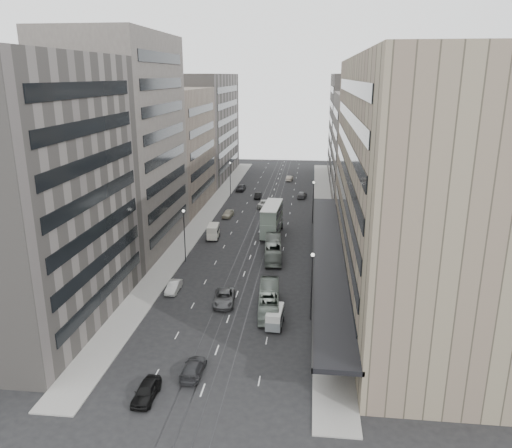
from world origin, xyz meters
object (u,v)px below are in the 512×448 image
at_px(bus_far, 273,249).
at_px(panel_van, 213,231).
at_px(double_decker, 272,219).
at_px(pedestrian, 325,337).
at_px(bus_near, 269,300).
at_px(sedan_1, 174,287).
at_px(sedan_2, 224,298).
at_px(sedan_0, 146,391).
at_px(vw_microbus, 275,317).

bearing_deg(bus_far, panel_van, -41.60).
height_order(double_decker, pedestrian, double_decker).
relative_size(bus_near, sedan_1, 2.46).
bearing_deg(sedan_2, bus_near, -18.21).
bearing_deg(pedestrian, bus_far, -87.60).
bearing_deg(bus_near, bus_far, -91.12).
bearing_deg(pedestrian, panel_van, -75.20).
distance_m(bus_far, sedan_2, 17.65).
xyz_separation_m(bus_near, double_decker, (-2.18, 30.18, 1.61)).
distance_m(bus_far, pedestrian, 26.86).
height_order(double_decker, sedan_2, double_decker).
relative_size(bus_near, pedestrian, 6.02).
xyz_separation_m(bus_near, sedan_1, (-13.10, 4.15, -0.73)).
bearing_deg(panel_van, sedan_1, -96.33).
height_order(sedan_1, sedan_2, sedan_2).
xyz_separation_m(bus_near, pedestrian, (6.61, -7.48, -0.42)).
relative_size(bus_near, sedan_2, 1.84).
distance_m(bus_near, sedan_2, 5.96).
relative_size(panel_van, sedan_2, 0.75).
relative_size(bus_far, sedan_0, 2.40).
bearing_deg(double_decker, sedan_2, -94.32).
bearing_deg(double_decker, bus_near, -83.09).
height_order(bus_far, sedan_1, bus_far).
height_order(bus_near, sedan_2, bus_near).
relative_size(vw_microbus, pedestrian, 2.46).
distance_m(bus_far, vw_microbus, 22.28).
bearing_deg(sedan_1, double_decker, 67.00).
relative_size(sedan_2, pedestrian, 3.27).
height_order(vw_microbus, pedestrian, vw_microbus).
distance_m(sedan_0, pedestrian, 19.36).
bearing_deg(sedan_1, pedestrian, -30.78).
relative_size(panel_van, sedan_0, 0.94).
distance_m(panel_van, sedan_2, 26.20).
bearing_deg(bus_near, double_decker, -90.04).
xyz_separation_m(bus_far, sedan_1, (-12.13, -14.14, -0.79)).
bearing_deg(vw_microbus, bus_far, 98.25).
relative_size(sedan_0, sedan_1, 1.07).
height_order(bus_near, pedestrian, bus_near).
bearing_deg(panel_van, bus_near, -69.48).
bearing_deg(bus_near, sedan_1, -21.74).
xyz_separation_m(bus_near, sedan_0, (-9.29, -18.52, -0.66)).
bearing_deg(sedan_0, double_decker, 83.23).
bearing_deg(bus_near, vw_microbus, 100.69).
distance_m(vw_microbus, sedan_1, 16.28).
bearing_deg(sedan_1, vw_microbus, -29.91).
bearing_deg(bus_far, vw_microbus, 90.47).
xyz_separation_m(bus_near, panel_van, (-12.18, 26.70, -0.02)).
bearing_deg(pedestrian, sedan_2, -49.37).
distance_m(bus_near, sedan_0, 20.73).
xyz_separation_m(bus_far, panel_van, (-11.21, 8.42, -0.08)).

